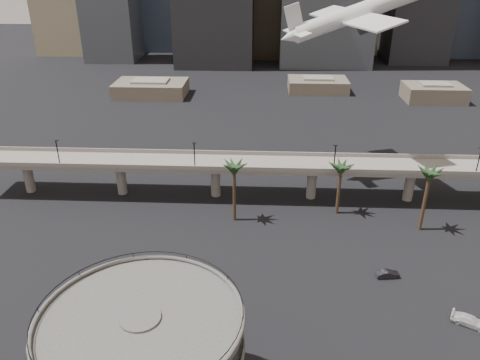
{
  "coord_description": "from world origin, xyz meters",
  "views": [
    {
      "loc": [
        -0.66,
        -41.41,
        50.46
      ],
      "look_at": [
        -4.05,
        28.0,
        17.06
      ],
      "focal_mm": 35.0,
      "sensor_mm": 36.0,
      "label": 1
    }
  ],
  "objects_px": {
    "overpass": "(264,167)",
    "car_b": "(388,274)",
    "car_c": "(469,321)",
    "airborne_jet": "(356,14)",
    "car_a": "(218,322)"
  },
  "relations": [
    {
      "from": "overpass",
      "to": "airborne_jet",
      "type": "relative_size",
      "value": 3.65
    },
    {
      "from": "car_b",
      "to": "car_c",
      "type": "height_order",
      "value": "car_c"
    },
    {
      "from": "car_b",
      "to": "car_c",
      "type": "bearing_deg",
      "value": -146.54
    },
    {
      "from": "overpass",
      "to": "car_c",
      "type": "relative_size",
      "value": 25.0
    },
    {
      "from": "car_b",
      "to": "overpass",
      "type": "bearing_deg",
      "value": 29.25
    },
    {
      "from": "overpass",
      "to": "car_b",
      "type": "height_order",
      "value": "overpass"
    },
    {
      "from": "airborne_jet",
      "to": "overpass",
      "type": "bearing_deg",
      "value": -163.17
    },
    {
      "from": "overpass",
      "to": "car_a",
      "type": "relative_size",
      "value": 27.28
    },
    {
      "from": "car_b",
      "to": "car_a",
      "type": "bearing_deg",
      "value": 107.65
    },
    {
      "from": "airborne_jet",
      "to": "car_c",
      "type": "relative_size",
      "value": 6.85
    },
    {
      "from": "airborne_jet",
      "to": "car_b",
      "type": "relative_size",
      "value": 8.73
    },
    {
      "from": "overpass",
      "to": "car_b",
      "type": "distance_m",
      "value": 37.1
    },
    {
      "from": "car_c",
      "to": "car_b",
      "type": "bearing_deg",
      "value": 68.93
    },
    {
      "from": "overpass",
      "to": "car_c",
      "type": "distance_m",
      "value": 51.55
    },
    {
      "from": "overpass",
      "to": "car_b",
      "type": "bearing_deg",
      "value": -53.41
    }
  ]
}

